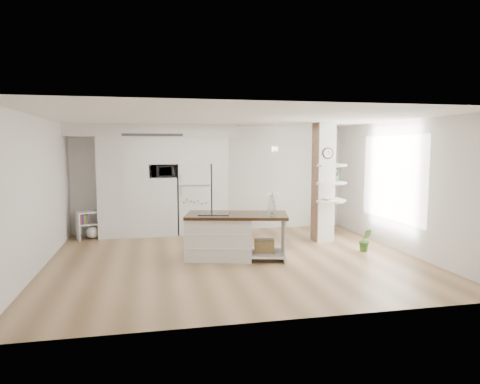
% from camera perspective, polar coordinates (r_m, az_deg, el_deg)
% --- Properties ---
extents(floor, '(7.00, 6.00, 0.01)m').
position_cam_1_polar(floor, '(8.36, -0.66, -8.93)').
color(floor, '#A17E57').
rests_on(floor, ground).
extents(room, '(7.04, 6.04, 2.72)m').
position_cam_1_polar(room, '(8.09, -0.68, 3.88)').
color(room, white).
rests_on(room, ground).
extents(cabinet_wall, '(4.00, 0.71, 2.70)m').
position_cam_1_polar(cabinet_wall, '(10.62, -11.20, 2.38)').
color(cabinet_wall, white).
rests_on(cabinet_wall, floor).
extents(refrigerator, '(0.78, 0.69, 1.75)m').
position_cam_1_polar(refrigerator, '(10.74, -6.19, -0.88)').
color(refrigerator, white).
rests_on(refrigerator, floor).
extents(column, '(0.69, 0.90, 2.70)m').
position_cam_1_polar(column, '(9.91, 11.65, 1.23)').
color(column, silver).
rests_on(column, floor).
extents(window, '(0.00, 2.40, 2.40)m').
position_cam_1_polar(window, '(9.67, 19.64, 1.77)').
color(window, white).
rests_on(window, room).
extents(pendant_light, '(0.12, 0.12, 0.10)m').
position_cam_1_polar(pendant_light, '(8.71, 10.22, 5.68)').
color(pendant_light, white).
rests_on(pendant_light, room).
extents(kitchen_island, '(2.10, 1.35, 1.44)m').
position_cam_1_polar(kitchen_island, '(8.35, -1.94, -5.73)').
color(kitchen_island, white).
rests_on(kitchen_island, floor).
extents(bookshelf, '(0.63, 0.50, 0.65)m').
position_cam_1_polar(bookshelf, '(10.70, -19.29, -4.39)').
color(bookshelf, white).
rests_on(bookshelf, floor).
extents(floor_plant_a, '(0.31, 0.27, 0.48)m').
position_cam_1_polar(floor_plant_a, '(9.27, 16.37, -6.17)').
color(floor_plant_a, '#396E2C').
rests_on(floor_plant_a, floor).
extents(floor_plant_b, '(0.36, 0.36, 0.52)m').
position_cam_1_polar(floor_plant_b, '(11.54, 11.67, -3.57)').
color(floor_plant_b, '#396E2C').
rests_on(floor_plant_b, floor).
extents(microwave, '(0.54, 0.37, 0.30)m').
position_cam_1_polar(microwave, '(10.57, -10.26, 2.73)').
color(microwave, '#2D2D2D').
rests_on(microwave, cabinet_wall).
extents(shelf_plant, '(0.27, 0.23, 0.30)m').
position_cam_1_polar(shelf_plant, '(10.15, 12.60, 2.30)').
color(shelf_plant, '#396E2C').
rests_on(shelf_plant, column).
extents(decor_bowl, '(0.22, 0.22, 0.05)m').
position_cam_1_polar(decor_bowl, '(9.70, 11.73, -0.95)').
color(decor_bowl, white).
rests_on(decor_bowl, column).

